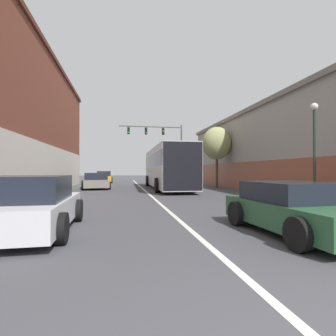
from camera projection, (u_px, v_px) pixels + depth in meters
lane_center_line at (147, 193)px, 17.61m from camera, size 0.14×45.72×0.01m
building_right_storefront at (314, 148)px, 19.44m from camera, size 10.21×27.54×6.10m
bus at (167, 166)px, 21.32m from camera, size 2.87×12.01×3.26m
hatchback_foreground at (295, 208)px, 6.19m from camera, size 2.25×3.91×1.21m
parked_car_left_near at (104, 177)px, 31.71m from camera, size 2.19×3.97×1.41m
parked_car_left_mid at (27, 206)px, 6.21m from camera, size 2.26×3.99×1.36m
parked_car_left_far at (96, 181)px, 21.39m from camera, size 2.59×4.61×1.30m
traffic_signal_gantry at (162, 140)px, 30.81m from camera, size 7.45×0.36×6.92m
street_lamp at (314, 151)px, 10.27m from camera, size 0.29×0.29×4.14m
street_tree_near at (217, 143)px, 22.59m from camera, size 2.55×2.29×5.26m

